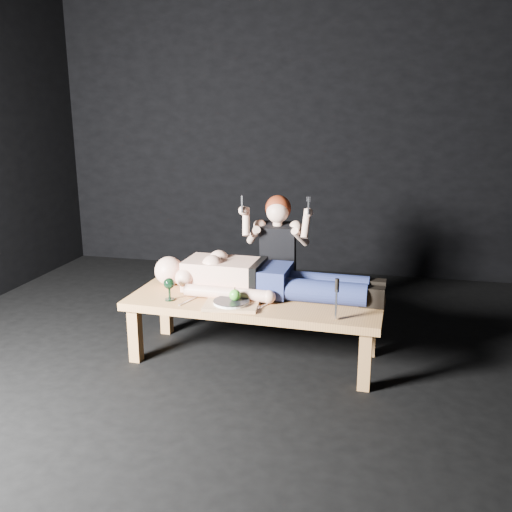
# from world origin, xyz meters

# --- Properties ---
(ground) EXTENTS (5.00, 5.00, 0.00)m
(ground) POSITION_xyz_m (0.00, 0.00, 0.00)
(ground) COLOR black
(ground) RESTS_ON ground
(back_wall) EXTENTS (5.00, 0.00, 5.00)m
(back_wall) POSITION_xyz_m (0.00, 2.50, 1.50)
(back_wall) COLOR black
(back_wall) RESTS_ON ground
(table) EXTENTS (1.80, 0.73, 0.45)m
(table) POSITION_xyz_m (0.21, 0.16, 0.23)
(table) COLOR #AB793F
(table) RESTS_ON ground
(lying_man) EXTENTS (1.91, 0.64, 0.28)m
(lying_man) POSITION_xyz_m (0.27, 0.30, 0.59)
(lying_man) COLOR #DFAD92
(lying_man) RESTS_ON table
(kneeling_woman) EXTENTS (0.65, 0.72, 1.13)m
(kneeling_woman) POSITION_xyz_m (0.25, 0.83, 0.57)
(kneeling_woman) COLOR black
(kneeling_woman) RESTS_ON ground
(serving_tray) EXTENTS (0.39, 0.30, 0.02)m
(serving_tray) POSITION_xyz_m (0.09, -0.02, 0.46)
(serving_tray) COLOR tan
(serving_tray) RESTS_ON table
(plate) EXTENTS (0.27, 0.27, 0.02)m
(plate) POSITION_xyz_m (0.09, -0.02, 0.48)
(plate) COLOR white
(plate) RESTS_ON serving_tray
(apple) EXTENTS (0.08, 0.08, 0.08)m
(apple) POSITION_xyz_m (0.11, -0.01, 0.53)
(apple) COLOR green
(apple) RESTS_ON plate
(goblet) EXTENTS (0.08, 0.08, 0.16)m
(goblet) POSITION_xyz_m (-0.36, 0.00, 0.53)
(goblet) COLOR black
(goblet) RESTS_ON table
(fork_flat) EXTENTS (0.07, 0.19, 0.01)m
(fork_flat) POSITION_xyz_m (-0.23, 0.00, 0.45)
(fork_flat) COLOR #B2B2B7
(fork_flat) RESTS_ON table
(knife_flat) EXTENTS (0.09, 0.18, 0.01)m
(knife_flat) POSITION_xyz_m (0.28, -0.02, 0.45)
(knife_flat) COLOR #B2B2B7
(knife_flat) RESTS_ON table
(spoon_flat) EXTENTS (0.14, 0.15, 0.01)m
(spoon_flat) POSITION_xyz_m (0.23, 0.05, 0.45)
(spoon_flat) COLOR #B2B2B7
(spoon_flat) RESTS_ON table
(carving_knife) EXTENTS (0.04, 0.04, 0.27)m
(carving_knife) POSITION_xyz_m (0.80, -0.10, 0.59)
(carving_knife) COLOR #B2B2B7
(carving_knife) RESTS_ON table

